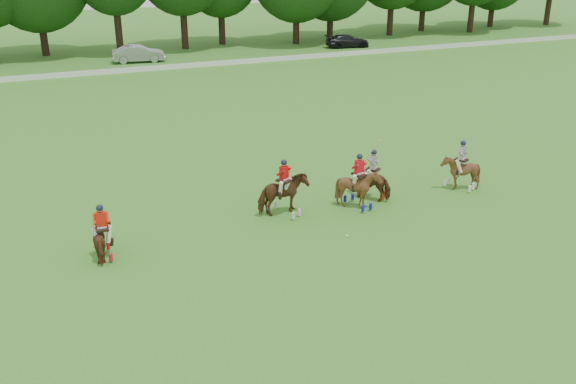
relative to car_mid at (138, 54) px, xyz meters
name	(u,v)px	position (x,y,z in m)	size (l,w,h in m)	color
ground	(338,268)	(-0.78, -42.50, -0.78)	(180.00, 180.00, 0.00)	#296C1F
boundary_rail	(140,69)	(-0.78, -4.50, -0.56)	(120.00, 0.10, 0.44)	white
car_mid	(138,54)	(0.00, 0.00, 0.00)	(1.65, 4.74, 1.56)	#9A9A9F
car_right	(347,41)	(21.76, 0.00, -0.12)	(1.86, 4.58, 1.33)	black
polo_red_a	(103,239)	(-8.33, -38.45, -0.04)	(1.02, 1.65, 2.11)	#4F3115
polo_red_b	(284,195)	(-0.77, -37.42, 0.13)	(2.29, 2.19, 2.48)	#4F3115
polo_red_c	(358,188)	(2.51, -37.90, 0.12)	(1.65, 1.80, 2.45)	#4F3115
polo_stripe_a	(372,181)	(3.61, -37.19, 0.04)	(1.85, 1.98, 2.83)	#4F3115
polo_stripe_b	(460,172)	(7.91, -37.82, 0.08)	(1.92, 1.99, 2.37)	#4F3115
polo_ball	(347,236)	(0.70, -40.37, -0.74)	(0.09, 0.09, 0.09)	white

